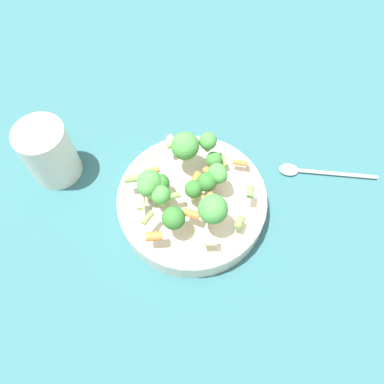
% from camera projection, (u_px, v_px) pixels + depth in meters
% --- Properties ---
extents(ground_plane, '(3.00, 3.00, 0.00)m').
position_uv_depth(ground_plane, '(192.00, 208.00, 0.66)').
color(ground_plane, '#2D6066').
extents(bowl, '(0.25, 0.25, 0.05)m').
position_uv_depth(bowl, '(192.00, 201.00, 0.64)').
color(bowl, beige).
rests_on(bowl, ground_plane).
extents(pasta_salad, '(0.21, 0.21, 0.08)m').
position_uv_depth(pasta_salad, '(186.00, 182.00, 0.59)').
color(pasta_salad, '#8CB766').
rests_on(pasta_salad, bowl).
extents(cup, '(0.09, 0.09, 0.12)m').
position_uv_depth(cup, '(48.00, 152.00, 0.65)').
color(cup, silver).
rests_on(cup, ground_plane).
extents(spoon, '(0.11, 0.16, 0.01)m').
position_uv_depth(spoon, '(310.00, 171.00, 0.69)').
color(spoon, silver).
rests_on(spoon, ground_plane).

